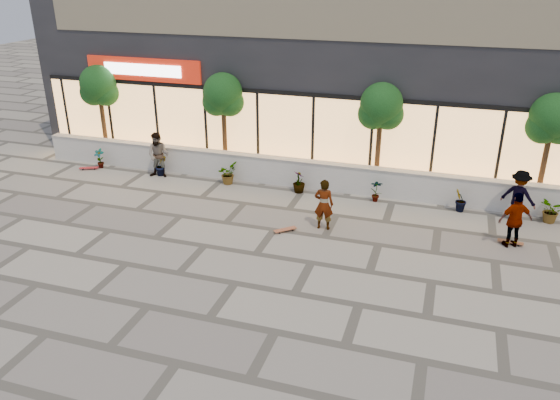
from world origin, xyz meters
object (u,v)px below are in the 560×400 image
(tree_east, at_px, (552,122))
(skateboard_right_near, at_px, (510,242))
(skater_left, at_px, (159,155))
(tree_west, at_px, (99,88))
(skateboard_center, at_px, (285,229))
(skateboard_left, at_px, (89,168))
(tree_midwest, at_px, (223,97))
(skater_center, at_px, (324,204))
(skater_right_far, at_px, (519,196))
(tree_mideast, at_px, (381,109))
(skater_right_near, at_px, (515,220))

(tree_east, bearing_deg, skateboard_right_near, -107.32)
(skater_left, bearing_deg, tree_east, -1.81)
(tree_west, height_order, skateboard_center, tree_west)
(tree_east, height_order, skateboard_center, tree_east)
(tree_west, distance_m, skateboard_left, 3.31)
(tree_west, relative_size, skateboard_center, 5.88)
(tree_midwest, height_order, skateboard_center, tree_midwest)
(tree_midwest, height_order, skater_center, tree_midwest)
(tree_west, distance_m, tree_midwest, 5.50)
(skater_left, xyz_separation_m, skateboard_left, (-3.15, -0.17, -0.81))
(skater_center, distance_m, skateboard_right_near, 5.65)
(tree_midwest, distance_m, skater_left, 3.34)
(skater_center, height_order, skater_right_far, skater_right_far)
(tree_mideast, bearing_deg, skateboard_right_near, -35.47)
(skater_right_far, distance_m, skateboard_center, 7.55)
(tree_east, relative_size, skater_right_near, 2.30)
(tree_west, distance_m, skateboard_right_near, 16.58)
(skateboard_center, bearing_deg, tree_east, -13.32)
(skater_center, bearing_deg, skater_right_far, -160.70)
(skater_left, bearing_deg, skateboard_center, -34.41)
(skater_right_far, bearing_deg, skater_center, 46.56)
(skateboard_left, height_order, skateboard_right_near, skateboard_left)
(tree_mideast, xyz_separation_m, skater_right_near, (4.50, -3.33, -2.14))
(skateboard_left, bearing_deg, tree_midwest, -6.70)
(skater_center, distance_m, skater_right_near, 5.59)
(tree_mideast, distance_m, skater_right_far, 5.37)
(tree_midwest, xyz_separation_m, skater_center, (4.94, -3.87, -2.16))
(tree_west, relative_size, skateboard_right_near, 5.27)
(tree_west, bearing_deg, tree_east, 0.00)
(tree_west, height_order, skateboard_left, tree_west)
(skater_left, distance_m, skateboard_right_near, 12.84)
(tree_midwest, xyz_separation_m, skateboard_center, (3.87, -4.46, -2.91))
(tree_mideast, height_order, skateboard_left, tree_mideast)
(skateboard_center, xyz_separation_m, skateboard_right_near, (6.63, 1.25, -0.00))
(skateboard_right_near, bearing_deg, skateboard_center, -163.69)
(skater_right_far, xyz_separation_m, skateboard_right_near, (-0.23, -1.81, -0.78))
(tree_midwest, xyz_separation_m, tree_mideast, (6.00, 0.00, 0.00))
(tree_midwest, relative_size, skater_center, 2.38)
(tree_mideast, bearing_deg, tree_midwest, 180.00)
(tree_mideast, distance_m, skater_left, 8.57)
(skater_right_near, xyz_separation_m, skateboard_right_near, (-0.00, 0.13, -0.78))
(skateboard_right_near, bearing_deg, tree_west, 174.31)
(tree_midwest, xyz_separation_m, skater_left, (-2.19, -1.40, -2.10))
(tree_east, distance_m, skateboard_left, 17.16)
(skater_center, relative_size, skateboard_center, 2.47)
(skater_right_near, bearing_deg, tree_east, -130.58)
(tree_west, xyz_separation_m, skateboard_center, (9.37, -4.46, -2.91))
(tree_west, distance_m, skater_right_near, 16.48)
(skater_right_near, bearing_deg, skateboard_right_near, -113.89)
(tree_east, height_order, skater_right_near, tree_east)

